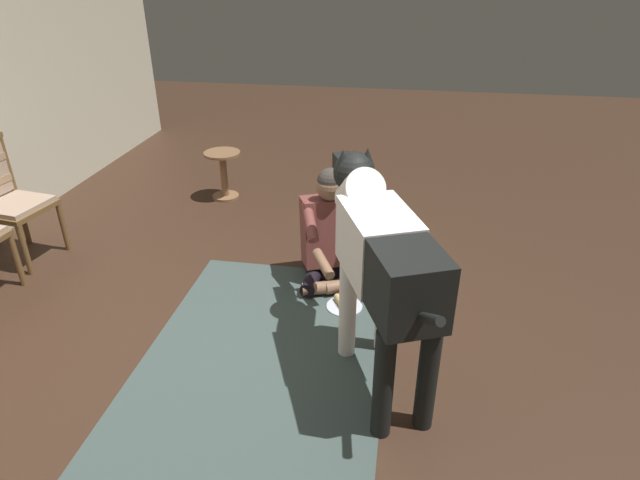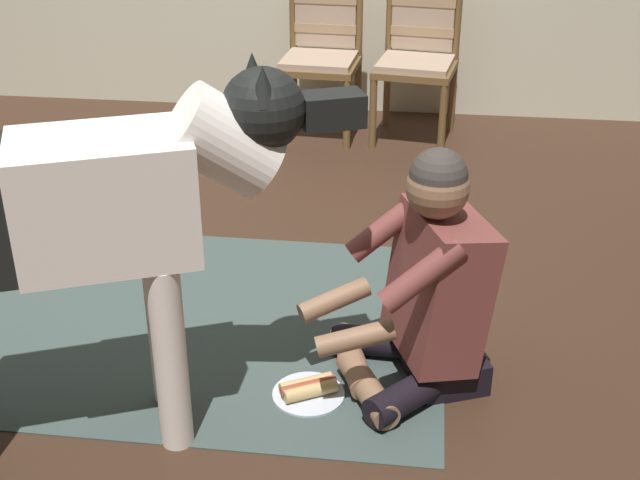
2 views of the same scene
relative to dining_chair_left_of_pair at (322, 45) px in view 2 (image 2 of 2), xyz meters
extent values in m
plane|color=#382418|center=(-0.23, -2.23, -0.54)|extent=(15.44, 15.44, 0.00)
cube|color=#3A4845|center=(-0.52, -2.32, -0.54)|extent=(2.59, 1.48, 0.01)
cylinder|color=brown|center=(0.19, -0.31, -0.33)|extent=(0.04, 0.04, 0.42)
cylinder|color=brown|center=(-0.23, -0.28, -0.33)|extent=(0.04, 0.04, 0.42)
cylinder|color=brown|center=(0.22, 0.11, -0.33)|extent=(0.04, 0.04, 0.42)
cylinder|color=brown|center=(-0.20, 0.14, -0.33)|extent=(0.04, 0.04, 0.42)
cube|color=brown|center=(-0.01, -0.09, -0.10)|extent=(0.49, 0.49, 0.04)
cube|color=tan|center=(-0.01, -0.09, -0.06)|extent=(0.45, 0.45, 0.04)
cylinder|color=brown|center=(0.22, 0.11, 0.18)|extent=(0.04, 0.04, 0.52)
cylinder|color=brown|center=(-0.20, 0.14, 0.18)|extent=(0.04, 0.04, 0.52)
cube|color=tan|center=(0.01, 0.12, 0.17)|extent=(0.38, 0.07, 0.40)
cube|color=tan|center=(0.01, 0.12, 0.08)|extent=(0.39, 0.08, 0.06)
cylinder|color=brown|center=(0.75, -0.32, -0.33)|extent=(0.04, 0.04, 0.42)
cylinder|color=brown|center=(0.34, -0.26, -0.33)|extent=(0.04, 0.04, 0.42)
cylinder|color=brown|center=(0.81, 0.09, -0.33)|extent=(0.04, 0.04, 0.42)
cylinder|color=brown|center=(0.40, 0.15, -0.33)|extent=(0.04, 0.04, 0.42)
cube|color=brown|center=(0.57, -0.09, -0.10)|extent=(0.52, 0.52, 0.04)
cube|color=tan|center=(0.57, -0.09, -0.06)|extent=(0.48, 0.48, 0.04)
cylinder|color=brown|center=(0.81, 0.09, 0.18)|extent=(0.04, 0.04, 0.52)
cylinder|color=brown|center=(0.40, 0.15, 0.18)|extent=(0.04, 0.04, 0.52)
cube|color=tan|center=(0.60, 0.12, 0.17)|extent=(0.38, 0.10, 0.40)
cube|color=tan|center=(0.60, 0.12, 0.26)|extent=(0.39, 0.11, 0.06)
cube|color=tan|center=(0.60, 0.12, 0.08)|extent=(0.39, 0.11, 0.06)
cube|color=black|center=(0.76, -2.55, -0.48)|extent=(0.35, 0.41, 0.12)
cylinder|color=black|center=(0.67, -2.75, -0.48)|extent=(0.35, 0.37, 0.11)
cylinder|color=#886348|center=(0.50, -2.74, -0.48)|extent=(0.25, 0.36, 0.09)
cylinder|color=black|center=(0.55, -2.46, -0.48)|extent=(0.40, 0.13, 0.11)
cylinder|color=#886348|center=(0.44, -2.59, -0.48)|extent=(0.20, 0.37, 0.09)
cube|color=brown|center=(0.73, -2.56, -0.16)|extent=(0.41, 0.48, 0.54)
cylinder|color=brown|center=(0.67, -2.77, -0.01)|extent=(0.30, 0.19, 0.24)
cylinder|color=#886348|center=(0.46, -2.80, -0.24)|extent=(0.28, 0.13, 0.12)
cylinder|color=brown|center=(0.53, -2.45, -0.01)|extent=(0.30, 0.19, 0.24)
cylinder|color=#886348|center=(0.37, -2.57, -0.24)|extent=(0.27, 0.20, 0.12)
sphere|color=#886348|center=(0.70, -2.57, 0.21)|extent=(0.21, 0.21, 0.21)
sphere|color=#39332F|center=(0.70, -2.57, 0.24)|extent=(0.19, 0.19, 0.19)
cylinder|color=white|center=(-0.18, -2.81, -0.22)|extent=(0.10, 0.10, 0.65)
cylinder|color=white|center=(-0.09, -3.03, -0.22)|extent=(0.10, 0.10, 0.65)
cube|color=white|center=(-0.27, -2.97, 0.29)|extent=(0.60, 0.51, 0.38)
cylinder|color=white|center=(0.07, -2.83, 0.43)|extent=(0.44, 0.36, 0.36)
sphere|color=black|center=(0.18, -2.79, 0.52)|extent=(0.25, 0.25, 0.25)
cube|color=black|center=(0.37, -2.71, 0.50)|extent=(0.22, 0.18, 0.10)
cone|color=black|center=(0.14, -2.72, 0.61)|extent=(0.11, 0.11, 0.11)
cone|color=black|center=(0.19, -2.86, 0.61)|extent=(0.11, 0.11, 0.11)
cylinder|color=silver|center=(0.30, -2.74, -0.54)|extent=(0.26, 0.26, 0.01)
cylinder|color=tan|center=(0.31, -2.76, -0.51)|extent=(0.19, 0.13, 0.05)
cylinder|color=tan|center=(0.29, -2.72, -0.51)|extent=(0.19, 0.13, 0.05)
cylinder|color=#9C412C|center=(0.30, -2.74, -0.50)|extent=(0.19, 0.13, 0.04)
camera|label=1|loc=(-2.79, -3.08, 1.64)|focal=29.83mm
camera|label=2|loc=(0.64, -5.13, 1.31)|focal=47.90mm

